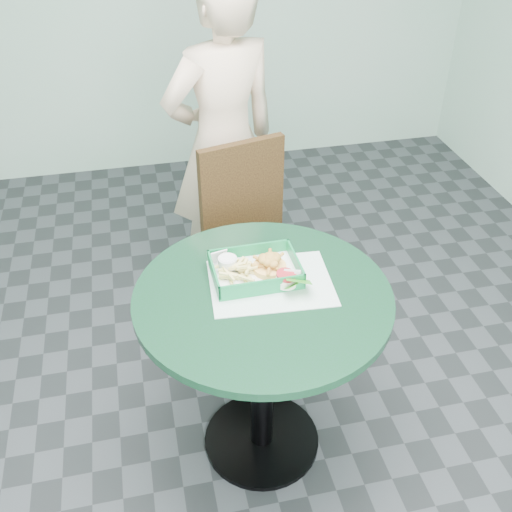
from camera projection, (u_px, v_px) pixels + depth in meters
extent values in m
cube|color=#303335|center=(262.00, 440.00, 2.41)|extent=(4.00, 5.00, 0.02)
cylinder|color=black|center=(262.00, 439.00, 2.40)|extent=(0.46, 0.46, 0.02)
cylinder|color=black|center=(262.00, 375.00, 2.19)|extent=(0.09, 0.09, 0.70)
cylinder|color=#25392D|center=(263.00, 301.00, 1.98)|extent=(0.86, 0.86, 0.03)
cube|color=#3E1F11|center=(251.00, 259.00, 2.64)|extent=(0.40, 0.40, 0.04)
cube|color=#3E1F11|center=(242.00, 190.00, 2.64)|extent=(0.40, 0.04, 0.46)
cube|color=#3E1F11|center=(221.00, 330.00, 2.62)|extent=(0.04, 0.04, 0.43)
cube|color=#3E1F11|center=(296.00, 319.00, 2.68)|extent=(0.04, 0.04, 0.43)
cube|color=#3E1F11|center=(209.00, 283.00, 2.89)|extent=(0.04, 0.04, 0.43)
cube|color=#3E1F11|center=(277.00, 273.00, 2.95)|extent=(0.04, 0.04, 0.43)
imported|color=beige|center=(223.00, 136.00, 2.75)|extent=(0.71, 0.58, 1.69)
cube|color=silver|center=(271.00, 287.00, 2.01)|extent=(0.42, 0.33, 0.00)
cube|color=#0F753C|center=(255.00, 280.00, 2.03)|extent=(0.29, 0.21, 0.01)
cube|color=white|center=(255.00, 278.00, 2.03)|extent=(0.28, 0.20, 0.00)
cube|color=#0F753C|center=(249.00, 255.00, 2.10)|extent=(0.29, 0.01, 0.05)
cube|color=#0F753C|center=(262.00, 292.00, 1.94)|extent=(0.29, 0.01, 0.05)
cube|color=#0F753C|center=(296.00, 267.00, 2.04)|extent=(0.01, 0.21, 0.05)
cube|color=#0F753C|center=(214.00, 278.00, 1.99)|extent=(0.01, 0.21, 0.05)
cylinder|color=#E7B159|center=(270.00, 273.00, 2.03)|extent=(0.11, 0.11, 0.02)
cylinder|color=silver|center=(228.00, 266.00, 2.02)|extent=(0.06, 0.06, 0.03)
cylinder|color=white|center=(228.00, 262.00, 2.01)|extent=(0.06, 0.06, 0.00)
cylinder|color=silver|center=(286.00, 286.00, 1.97)|extent=(0.07, 0.07, 0.02)
torus|color=beige|center=(286.00, 283.00, 1.96)|extent=(0.06, 0.06, 0.01)
cylinder|color=#AD1F27|center=(286.00, 281.00, 1.96)|extent=(0.06, 0.06, 0.01)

